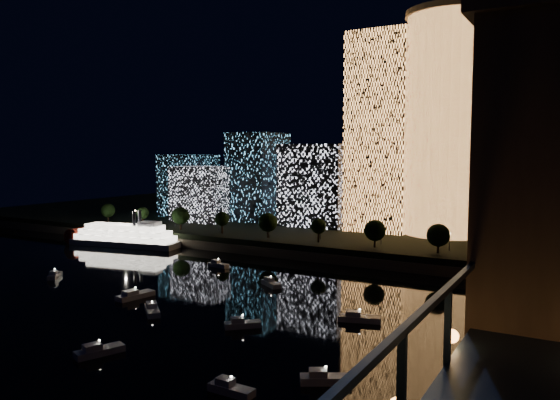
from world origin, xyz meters
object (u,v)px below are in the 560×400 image
Objects in this scene: tower_cylindrical at (450,124)px; tower_rectangular at (383,133)px; riverboat at (120,236)px; truss_bridge at (549,295)px.

tower_rectangular is (-25.25, -0.88, -2.92)m from tower_cylindrical.
tower_cylindrical is 25.43m from tower_rectangular.
riverboat is at bearing -151.81° from tower_cylindrical.
truss_bridge reaches higher than riverboat.
tower_rectangular is 0.28× the size of truss_bridge.
truss_bridge is at bearing -24.07° from riverboat.
riverboat is at bearing -145.47° from tower_rectangular.
truss_bridge is (41.40, -125.19, -29.47)m from tower_cylindrical.
tower_rectangular reaches higher than truss_bridge.
tower_rectangular reaches higher than riverboat.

